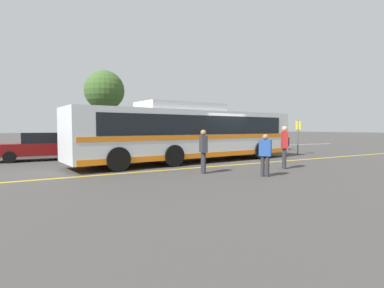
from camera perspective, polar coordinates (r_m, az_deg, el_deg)
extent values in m
plane|color=#423F3D|center=(16.12, 5.22, -3.21)|extent=(220.00, 220.00, 0.00)
cube|color=gold|center=(13.81, 4.55, -4.25)|extent=(32.54, 0.20, 0.01)
cube|color=#99999E|center=(21.43, -8.54, -1.48)|extent=(40.54, 0.36, 0.15)
cube|color=silver|center=(15.57, 0.00, 2.02)|extent=(12.73, 3.75, 2.31)
cube|color=black|center=(15.57, 0.00, 3.60)|extent=(10.99, 3.61, 0.92)
cube|color=orange|center=(15.57, 0.00, 1.47)|extent=(12.49, 3.76, 0.20)
cube|color=orange|center=(15.62, 0.00, -1.78)|extent=(12.49, 3.75, 0.24)
cube|color=black|center=(19.89, 14.93, 2.34)|extent=(0.26, 2.20, 1.64)
cube|color=black|center=(19.91, 14.97, 5.03)|extent=(0.22, 1.75, 0.24)
cube|color=silver|center=(15.25, -1.93, 7.05)|extent=(4.57, 2.43, 0.38)
cube|color=black|center=(20.15, 15.40, -0.48)|extent=(0.23, 1.87, 0.04)
cube|color=black|center=(20.16, 15.39, -1.05)|extent=(0.23, 1.87, 0.04)
cylinder|color=black|center=(19.01, 7.45, -0.76)|extent=(1.02, 0.38, 1.00)
cylinder|color=black|center=(17.33, 12.89, -1.18)|extent=(1.02, 0.38, 1.00)
cylinder|color=black|center=(15.66, -8.19, -1.58)|extent=(1.02, 0.38, 1.00)
cylinder|color=black|center=(13.58, -3.52, -2.26)|extent=(1.02, 0.38, 1.00)
cylinder|color=black|center=(14.65, -17.39, -2.00)|extent=(1.02, 0.38, 1.00)
cylinder|color=black|center=(12.39, -13.91, -2.85)|extent=(1.02, 0.38, 1.00)
cube|color=maroon|center=(18.29, -27.33, -0.84)|extent=(4.15, 1.80, 0.64)
cube|color=black|center=(18.26, -27.05, 1.06)|extent=(1.76, 1.54, 0.57)
cylinder|color=black|center=(17.53, -31.43, -2.16)|extent=(0.60, 0.21, 0.60)
cylinder|color=black|center=(19.14, -31.17, -1.75)|extent=(0.60, 0.21, 0.60)
cylinder|color=black|center=(17.57, -23.09, -1.94)|extent=(0.60, 0.21, 0.60)
cylinder|color=black|center=(19.18, -23.54, -1.55)|extent=(0.60, 0.21, 0.60)
cube|color=navy|center=(18.96, -12.21, -0.49)|extent=(4.57, 2.02, 0.61)
cube|color=black|center=(18.90, -12.55, 1.13)|extent=(1.95, 1.72, 0.46)
cylinder|color=black|center=(20.31, -9.31, -1.09)|extent=(0.61, 0.22, 0.60)
cylinder|color=black|center=(18.67, -7.23, -1.44)|extent=(0.61, 0.22, 0.60)
cylinder|color=black|center=(19.43, -16.98, -1.37)|extent=(0.61, 0.22, 0.60)
cylinder|color=black|center=(17.70, -15.52, -1.77)|extent=(0.61, 0.22, 0.60)
cube|color=#4C3823|center=(21.38, 1.42, 0.03)|extent=(4.77, 2.08, 0.66)
cube|color=black|center=(21.42, 1.70, 1.50)|extent=(2.06, 1.69, 0.44)
cylinder|color=black|center=(20.01, -1.15, -1.12)|extent=(0.61, 0.24, 0.60)
cylinder|color=black|center=(21.55, -3.03, -0.82)|extent=(0.61, 0.24, 0.60)
cylinder|color=black|center=(21.38, 5.91, -0.86)|extent=(0.61, 0.24, 0.60)
cylinder|color=black|center=(22.83, 3.67, -0.61)|extent=(0.61, 0.24, 0.60)
cube|color=black|center=(24.63, 13.46, 0.39)|extent=(4.02, 1.74, 0.69)
cube|color=black|center=(24.68, 13.65, 1.79)|extent=(1.70, 1.49, 0.51)
cylinder|color=black|center=(23.24, 12.49, -0.61)|extent=(0.60, 0.21, 0.60)
cylinder|color=black|center=(24.45, 10.07, -0.40)|extent=(0.60, 0.21, 0.60)
cylinder|color=black|center=(24.94, 16.78, -0.42)|extent=(0.60, 0.21, 0.60)
cylinder|color=black|center=(26.07, 14.31, -0.24)|extent=(0.60, 0.21, 0.60)
cylinder|color=#2D2D33|center=(11.50, 2.30, -3.67)|extent=(0.14, 0.14, 0.82)
cylinder|color=#2D2D33|center=(11.66, 2.05, -3.58)|extent=(0.14, 0.14, 0.82)
cube|color=#333338|center=(11.52, 2.18, 0.01)|extent=(0.32, 0.46, 0.65)
sphere|color=#9E704C|center=(11.51, 2.19, 2.17)|extent=(0.22, 0.22, 0.22)
cylinder|color=#2D2D33|center=(11.15, 14.16, -4.17)|extent=(0.14, 0.14, 0.74)
cylinder|color=#2D2D33|center=(11.18, 13.31, -4.14)|extent=(0.14, 0.14, 0.74)
cube|color=#264C99|center=(11.10, 13.78, -0.73)|extent=(0.42, 0.47, 0.59)
sphere|color=#9E704C|center=(11.08, 13.80, 1.31)|extent=(0.20, 0.20, 0.20)
cylinder|color=#2D2D33|center=(13.57, 17.08, -2.62)|extent=(0.14, 0.14, 0.89)
cylinder|color=#2D2D33|center=(13.40, 17.23, -2.69)|extent=(0.14, 0.14, 0.89)
cube|color=red|center=(13.43, 17.21, 0.75)|extent=(0.42, 0.47, 0.71)
sphere|color=tan|center=(13.42, 17.24, 2.77)|extent=(0.24, 0.24, 0.24)
cylinder|color=#59595E|center=(20.96, 19.55, 1.19)|extent=(0.07, 0.07, 2.27)
cube|color=yellow|center=(20.95, 19.59, 3.39)|extent=(0.07, 0.40, 0.56)
cylinder|color=#513823|center=(23.56, -16.24, 2.89)|extent=(0.28, 0.28, 3.47)
sphere|color=#3D6028|center=(23.73, -16.34, 9.78)|extent=(2.96, 2.96, 2.96)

